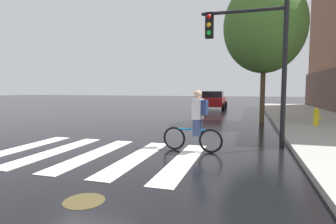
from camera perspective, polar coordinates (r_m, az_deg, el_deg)
The scene contains 8 objects.
ground_plane at distance 7.75m, azimuth -18.10°, elevation -8.24°, with size 120.00×120.00×0.00m, color black.
crosswalk_stripes at distance 7.50m, azimuth -15.24°, elevation -8.55°, with size 5.38×3.72×0.01m.
manhole_cover at distance 4.58m, azimuth -17.20°, elevation -17.39°, with size 0.64×0.64×0.01m, color #473D1E.
sedan_mid at distance 23.23m, azimuth 9.50°, elevation 2.49°, with size 2.16×4.49×1.54m.
cyclist at distance 7.46m, azimuth 6.00°, elevation -1.95°, with size 1.71×0.38×1.69m.
traffic_light_near at distance 8.53m, azimuth 17.72°, elevation 12.29°, with size 2.47×0.28×4.20m.
fire_hydrant at distance 13.24m, azimuth 28.70°, elevation -0.91°, with size 0.33×0.22×0.78m.
street_tree_near at distance 14.86m, azimuth 19.60°, elevation 16.55°, with size 4.00×4.00×7.12m.
Camera 1 is at (4.34, -6.18, 1.72)m, focal length 29.03 mm.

